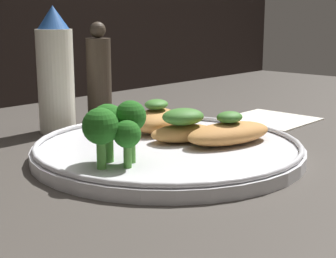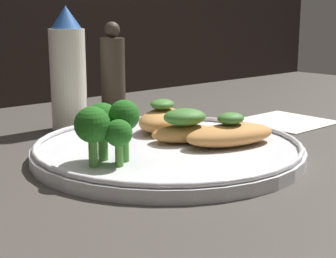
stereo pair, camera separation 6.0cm
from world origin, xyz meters
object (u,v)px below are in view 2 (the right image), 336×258
Objects in this scene: broccoli_bunch at (106,124)px; sauce_bottle at (68,72)px; plate at (168,149)px; pepper_grinder at (113,77)px.

broccoli_bunch is 0.40× the size of sauce_bottle.
broccoli_bunch is 23.80cm from sauce_bottle.
plate is at bearing 6.93° from broccoli_bunch.
broccoli_bunch is at bearing -173.07° from plate.
plate is 10.61cm from broccoli_bunch.
plate is 22.07cm from sauce_bottle.
sauce_bottle reaches higher than pepper_grinder.
sauce_bottle is (-0.72, 20.76, 7.48)cm from plate.
broccoli_bunch is at bearing -127.26° from pepper_grinder.
plate is 2.06× the size of pepper_grinder.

